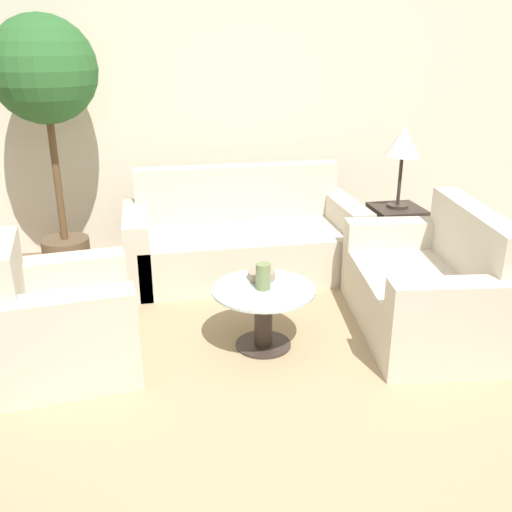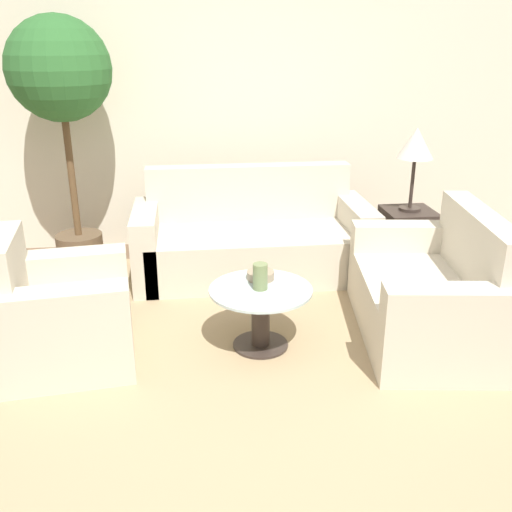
{
  "view_description": "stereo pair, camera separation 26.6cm",
  "coord_description": "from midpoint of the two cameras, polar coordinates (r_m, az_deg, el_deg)",
  "views": [
    {
      "loc": [
        -0.67,
        -2.43,
        1.92
      ],
      "look_at": [
        0.02,
        1.09,
        0.55
      ],
      "focal_mm": 40.0,
      "sensor_mm": 36.0,
      "label": 1
    },
    {
      "loc": [
        -0.41,
        -2.47,
        1.92
      ],
      "look_at": [
        0.02,
        1.09,
        0.55
      ],
      "focal_mm": 40.0,
      "sensor_mm": 36.0,
      "label": 2
    }
  ],
  "objects": [
    {
      "name": "side_table",
      "position": [
        5.12,
        12.25,
        1.76
      ],
      "size": [
        0.41,
        0.41,
        0.56
      ],
      "color": "#332823",
      "rests_on": "ground_plane"
    },
    {
      "name": "potted_plant",
      "position": [
        5.0,
        -21.81,
        15.48
      ],
      "size": [
        0.84,
        0.84,
        2.11
      ],
      "color": "brown",
      "rests_on": "ground_plane"
    },
    {
      "name": "loveseat",
      "position": [
        4.1,
        15.44,
        -3.41
      ],
      "size": [
        1.0,
        1.48,
        0.87
      ],
      "rotation": [
        0.0,
        0.0,
        -1.7
      ],
      "color": "beige",
      "rests_on": "ground_plane"
    },
    {
      "name": "table_lamp",
      "position": [
        4.92,
        12.99,
        10.83
      ],
      "size": [
        0.3,
        0.3,
        0.69
      ],
      "color": "#332823",
      "rests_on": "side_table"
    },
    {
      "name": "vase",
      "position": [
        3.62,
        -1.38,
        -2.08
      ],
      "size": [
        0.09,
        0.09,
        0.17
      ],
      "color": "#6B7A4C",
      "rests_on": "coffee_table"
    },
    {
      "name": "coffee_table",
      "position": [
        3.72,
        -1.3,
        -5.37
      ],
      "size": [
        0.67,
        0.67,
        0.42
      ],
      "color": "#332823",
      "rests_on": "ground_plane"
    },
    {
      "name": "ground_plane",
      "position": [
        3.16,
        1.06,
        -16.53
      ],
      "size": [
        14.0,
        14.0,
        0.0
      ],
      "primitive_type": "plane",
      "color": "brown"
    },
    {
      "name": "bowl",
      "position": [
        3.79,
        -1.45,
        -1.94
      ],
      "size": [
        0.18,
        0.18,
        0.05
      ],
      "color": "gray",
      "rests_on": "coffee_table"
    },
    {
      "name": "wall_back",
      "position": [
        5.54,
        -5.69,
        14.39
      ],
      "size": [
        10.0,
        0.06,
        2.6
      ],
      "color": "beige",
      "rests_on": "ground_plane"
    },
    {
      "name": "rug",
      "position": [
        3.85,
        -1.27,
        -8.96
      ],
      "size": [
        3.46,
        3.47,
        0.01
      ],
      "color": "tan",
      "rests_on": "ground_plane"
    },
    {
      "name": "armchair",
      "position": [
        3.74,
        -21.31,
        -6.58
      ],
      "size": [
        0.89,
        0.91,
        0.85
      ],
      "rotation": [
        0.0,
        0.0,
        1.68
      ],
      "color": "beige",
      "rests_on": "ground_plane"
    },
    {
      "name": "sofa_main",
      "position": [
        4.94,
        -2.88,
        1.53
      ],
      "size": [
        1.99,
        0.87,
        0.89
      ],
      "color": "beige",
      "rests_on": "ground_plane"
    }
  ]
}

